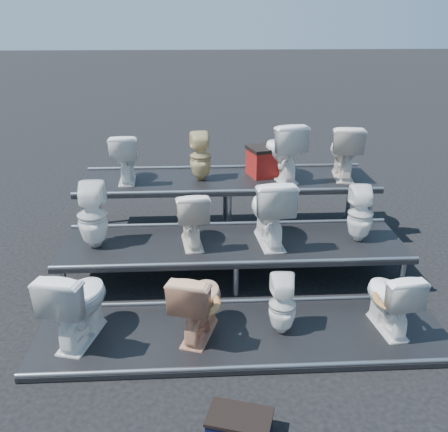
{
  "coord_description": "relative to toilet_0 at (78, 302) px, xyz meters",
  "views": [
    {
      "loc": [
        -0.42,
        -5.57,
        3.11
      ],
      "look_at": [
        -0.11,
        0.1,
        0.78
      ],
      "focal_mm": 40.0,
      "sensor_mm": 36.0,
      "label": 1
    }
  ],
  "objects": [
    {
      "name": "ground",
      "position": [
        1.62,
        1.3,
        -0.47
      ],
      "size": [
        80.0,
        80.0,
        0.0
      ],
      "primitive_type": "plane",
      "color": "black",
      "rests_on": "ground"
    },
    {
      "name": "tier_front",
      "position": [
        1.62,
        0.0,
        -0.44
      ],
      "size": [
        4.2,
        1.2,
        0.06
      ],
      "primitive_type": "cube",
      "color": "black",
      "rests_on": "ground"
    },
    {
      "name": "tier_mid",
      "position": [
        1.62,
        1.3,
        -0.24
      ],
      "size": [
        4.2,
        1.2,
        0.46
      ],
      "primitive_type": "cube",
      "color": "black",
      "rests_on": "ground"
    },
    {
      "name": "tier_back",
      "position": [
        1.62,
        2.6,
        -0.04
      ],
      "size": [
        4.2,
        1.2,
        0.86
      ],
      "primitive_type": "cube",
      "color": "black",
      "rests_on": "ground"
    },
    {
      "name": "toilet_0",
      "position": [
        0.0,
        0.0,
        0.0
      ],
      "size": [
        0.65,
        0.9,
        0.83
      ],
      "primitive_type": "imported",
      "rotation": [
        0.0,
        0.0,
        2.88
      ],
      "color": "white",
      "rests_on": "tier_front"
    },
    {
      "name": "toilet_1",
      "position": [
        1.18,
        0.0,
        -0.04
      ],
      "size": [
        0.63,
        0.83,
        0.75
      ],
      "primitive_type": "imported",
      "rotation": [
        0.0,
        0.0,
        2.82
      ],
      "color": "tan",
      "rests_on": "tier_front"
    },
    {
      "name": "toilet_2",
      "position": [
        2.03,
        0.0,
        -0.11
      ],
      "size": [
        0.3,
        0.3,
        0.62
      ],
      "primitive_type": "imported",
      "rotation": [
        0.0,
        0.0,
        3.07
      ],
      "color": "white",
      "rests_on": "tier_front"
    },
    {
      "name": "toilet_3",
      "position": [
        3.13,
        0.0,
        -0.06
      ],
      "size": [
        0.48,
        0.74,
        0.71
      ],
      "primitive_type": "imported",
      "rotation": [
        0.0,
        0.0,
        3.27
      ],
      "color": "white",
      "rests_on": "tier_front"
    },
    {
      "name": "toilet_4",
      "position": [
        -0.06,
        1.3,
        0.38
      ],
      "size": [
        0.37,
        0.37,
        0.79
      ],
      "primitive_type": "imported",
      "rotation": [
        0.0,
        0.0,
        3.17
      ],
      "color": "white",
      "rests_on": "tier_mid"
    },
    {
      "name": "toilet_5",
      "position": [
        1.11,
        1.3,
        0.34
      ],
      "size": [
        0.48,
        0.73,
        0.71
      ],
      "primitive_type": "imported",
      "rotation": [
        0.0,
        0.0,
        3.27
      ],
      "color": "silver",
      "rests_on": "tier_mid"
    },
    {
      "name": "toilet_6",
      "position": [
        2.06,
        1.3,
        0.41
      ],
      "size": [
        0.55,
        0.87,
        0.85
      ],
      "primitive_type": "imported",
      "rotation": [
        0.0,
        0.0,
        3.23
      ],
      "color": "white",
      "rests_on": "tier_mid"
    },
    {
      "name": "toilet_7",
      "position": [
        3.19,
        1.3,
        0.33
      ],
      "size": [
        0.34,
        0.35,
        0.69
      ],
      "primitive_type": "imported",
      "rotation": [
        0.0,
        0.0,
        3.02
      ],
      "color": "white",
      "rests_on": "tier_mid"
    },
    {
      "name": "toilet_8",
      "position": [
        0.19,
        2.6,
        0.73
      ],
      "size": [
        0.42,
        0.7,
        0.69
      ],
      "primitive_type": "imported",
      "rotation": [
        0.0,
        0.0,
        3.19
      ],
      "color": "white",
      "rests_on": "tier_back"
    },
    {
      "name": "toilet_9",
      "position": [
        1.25,
        2.6,
        0.73
      ],
      "size": [
        0.33,
        0.34,
        0.68
      ],
      "primitive_type": "imported",
      "rotation": [
        0.0,
        0.0,
        3.22
      ],
      "color": "#CDB67D",
      "rests_on": "tier_back"
    },
    {
      "name": "toilet_10",
      "position": [
        2.42,
        2.6,
        0.8
      ],
      "size": [
        0.62,
        0.9,
        0.83
      ],
      "primitive_type": "imported",
      "rotation": [
        0.0,
        0.0,
        3.35
      ],
      "color": "white",
      "rests_on": "tier_back"
    },
    {
      "name": "toilet_11",
      "position": [
        3.31,
        2.6,
        0.78
      ],
      "size": [
        0.54,
        0.82,
        0.79
      ],
      "primitive_type": "imported",
      "rotation": [
        0.0,
        0.0,
        3.01
      ],
      "color": "silver",
      "rests_on": "tier_back"
    },
    {
      "name": "red_crate",
      "position": [
        2.23,
        2.77,
        0.58
      ],
      "size": [
        0.62,
        0.55,
        0.38
      ],
      "primitive_type": "cube",
      "rotation": [
        0.0,
        0.0,
        0.29
      ],
      "color": "maroon",
      "rests_on": "tier_back"
    },
    {
      "name": "step_stool",
      "position": [
        1.49,
        -1.29,
        -0.39
      ],
      "size": [
        0.55,
        0.42,
        0.17
      ],
      "primitive_type": "cube",
      "rotation": [
        0.0,
        0.0,
        -0.3
      ],
      "color": "black",
      "rests_on": "ground"
    }
  ]
}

